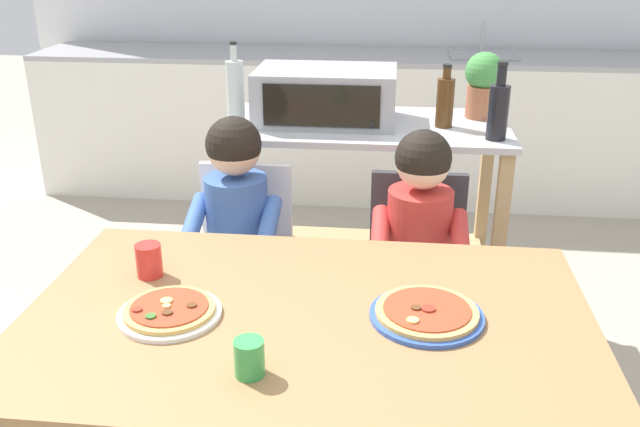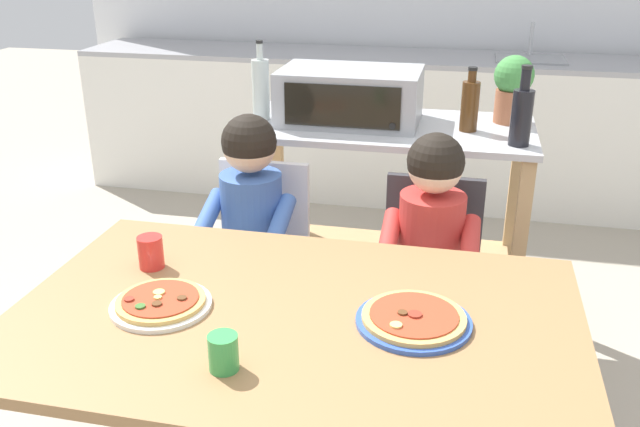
# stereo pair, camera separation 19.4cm
# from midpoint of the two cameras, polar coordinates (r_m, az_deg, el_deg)

# --- Properties ---
(ground_plane) EXTENTS (12.60, 12.60, 0.00)m
(ground_plane) POSITION_cam_midpoint_polar(r_m,az_deg,el_deg) (3.18, 0.15, -7.95)
(ground_plane) COLOR #A89E8C
(kitchen_counter) EXTENTS (4.12, 0.60, 1.10)m
(kitchen_counter) POSITION_cam_midpoint_polar(r_m,az_deg,el_deg) (4.43, 2.31, 7.36)
(kitchen_counter) COLOR silver
(kitchen_counter) RESTS_ON ground
(kitchen_island_cart) EXTENTS (1.14, 0.58, 0.90)m
(kitchen_island_cart) POSITION_cam_midpoint_polar(r_m,az_deg,el_deg) (2.83, 1.59, 1.68)
(kitchen_island_cart) COLOR #B7BABF
(kitchen_island_cart) RESTS_ON ground
(toaster_oven) EXTENTS (0.55, 0.37, 0.21)m
(toaster_oven) POSITION_cam_midpoint_polar(r_m,az_deg,el_deg) (2.74, -1.55, 9.78)
(toaster_oven) COLOR #999BA0
(toaster_oven) RESTS_ON kitchen_island_cart
(bottle_clear_vinegar) EXTENTS (0.07, 0.07, 0.28)m
(bottle_clear_vinegar) POSITION_cam_midpoint_polar(r_m,az_deg,el_deg) (2.55, 12.53, 8.43)
(bottle_clear_vinegar) COLOR black
(bottle_clear_vinegar) RESTS_ON kitchen_island_cart
(bottle_squat_spirits) EXTENTS (0.07, 0.07, 0.24)m
(bottle_squat_spirits) POSITION_cam_midpoint_polar(r_m,az_deg,el_deg) (2.68, 8.34, 9.22)
(bottle_squat_spirits) COLOR #4C2D14
(bottle_squat_spirits) RESTS_ON kitchen_island_cart
(bottle_dark_olive_oil) EXTENTS (0.07, 0.07, 0.31)m
(bottle_dark_olive_oil) POSITION_cam_midpoint_polar(r_m,az_deg,el_deg) (2.77, -9.09, 10.10)
(bottle_dark_olive_oil) COLOR #ADB7B2
(bottle_dark_olive_oil) RESTS_ON kitchen_island_cart
(potted_herb_plant) EXTENTS (0.15, 0.15, 0.26)m
(potted_herb_plant) POSITION_cam_midpoint_polar(r_m,az_deg,el_deg) (2.84, 11.56, 10.60)
(potted_herb_plant) COLOR #9E5B3D
(potted_herb_plant) RESTS_ON kitchen_island_cart
(dining_table) EXTENTS (1.43, 0.92, 0.72)m
(dining_table) POSITION_cam_midpoint_polar(r_m,az_deg,el_deg) (1.79, -4.23, -10.85)
(dining_table) COLOR olive
(dining_table) RESTS_ON ground
(dining_chair_left) EXTENTS (0.36, 0.36, 0.81)m
(dining_chair_left) POSITION_cam_midpoint_polar(r_m,az_deg,el_deg) (2.58, -8.56, -3.76)
(dining_chair_left) COLOR silver
(dining_chair_left) RESTS_ON ground
(dining_chair_right) EXTENTS (0.36, 0.36, 0.81)m
(dining_chair_right) POSITION_cam_midpoint_polar(r_m,az_deg,el_deg) (2.48, 5.76, -4.85)
(dining_chair_right) COLOR #333338
(dining_chair_right) RESTS_ON ground
(child_in_blue_striped_shirt) EXTENTS (0.32, 0.42, 1.02)m
(child_in_blue_striped_shirt) POSITION_cam_midpoint_polar(r_m,az_deg,el_deg) (2.40, -9.51, -1.14)
(child_in_blue_striped_shirt) COLOR #424C6B
(child_in_blue_striped_shirt) RESTS_ON ground
(child_in_red_shirt) EXTENTS (0.32, 0.42, 1.00)m
(child_in_red_shirt) POSITION_cam_midpoint_polar(r_m,az_deg,el_deg) (2.29, 5.87, -2.51)
(child_in_red_shirt) COLOR #424C6B
(child_in_red_shirt) RESTS_ON ground
(pizza_plate_white) EXTENTS (0.26, 0.26, 0.03)m
(pizza_plate_white) POSITION_cam_midpoint_polar(r_m,az_deg,el_deg) (1.78, -15.52, -7.95)
(pizza_plate_white) COLOR white
(pizza_plate_white) RESTS_ON dining_table
(pizza_plate_blue_rimmed) EXTENTS (0.28, 0.28, 0.03)m
(pizza_plate_blue_rimmed) POSITION_cam_midpoint_polar(r_m,az_deg,el_deg) (1.72, 5.68, -8.37)
(pizza_plate_blue_rimmed) COLOR #3356B7
(pizza_plate_blue_rimmed) RESTS_ON dining_table
(drinking_cup_green) EXTENTS (0.07, 0.07, 0.08)m
(drinking_cup_green) POSITION_cam_midpoint_polar(r_m,az_deg,el_deg) (1.52, -9.63, -11.87)
(drinking_cup_green) COLOR green
(drinking_cup_green) RESTS_ON dining_table
(drinking_cup_red) EXTENTS (0.07, 0.07, 0.09)m
(drinking_cup_red) POSITION_cam_midpoint_polar(r_m,az_deg,el_deg) (1.98, -16.81, -3.82)
(drinking_cup_red) COLOR red
(drinking_cup_red) RESTS_ON dining_table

